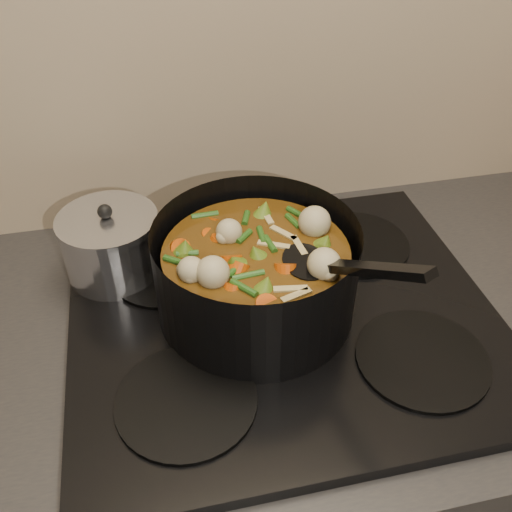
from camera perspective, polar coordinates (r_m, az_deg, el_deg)
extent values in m
cube|color=brown|center=(1.25, 2.01, -22.13)|extent=(2.60, 0.60, 0.86)
cube|color=black|center=(0.88, 2.67, -7.67)|extent=(2.64, 0.64, 0.05)
cube|color=black|center=(0.86, 2.74, -6.07)|extent=(0.62, 0.54, 0.02)
cylinder|color=black|center=(0.74, -6.98, -14.16)|extent=(0.18, 0.18, 0.01)
cylinder|color=black|center=(0.81, 16.29, -9.80)|extent=(0.18, 0.18, 0.01)
cylinder|color=black|center=(0.92, -8.94, -1.37)|extent=(0.18, 0.18, 0.01)
cylinder|color=black|center=(0.98, 9.91, 1.25)|extent=(0.18, 0.18, 0.01)
cylinder|color=black|center=(0.81, 0.00, -1.55)|extent=(0.35, 0.35, 0.14)
cylinder|color=black|center=(0.85, 0.00, -4.96)|extent=(0.28, 0.28, 0.01)
cylinder|color=#4D2A0D|center=(0.81, 0.00, -2.19)|extent=(0.26, 0.26, 0.10)
cylinder|color=#C44309|center=(0.79, 2.71, 0.72)|extent=(0.03, 0.03, 0.03)
cylinder|color=#C44309|center=(0.83, 1.63, 3.10)|extent=(0.04, 0.04, 0.03)
cylinder|color=#C44309|center=(0.85, -4.00, 3.68)|extent=(0.04, 0.04, 0.03)
cylinder|color=#C44309|center=(0.78, -3.90, 0.18)|extent=(0.03, 0.03, 0.03)
cylinder|color=#C44309|center=(0.73, -3.16, -3.24)|extent=(0.04, 0.03, 0.03)
cylinder|color=#C44309|center=(0.76, 1.38, -1.24)|extent=(0.04, 0.04, 0.03)
cylinder|color=#C44309|center=(0.78, 5.00, 0.11)|extent=(0.03, 0.04, 0.03)
cylinder|color=#C44309|center=(0.85, 4.03, 3.66)|extent=(0.03, 0.03, 0.03)
cylinder|color=#C44309|center=(0.82, -1.27, 2.53)|extent=(0.04, 0.04, 0.03)
cylinder|color=#C44309|center=(0.80, -5.82, 1.17)|extent=(0.04, 0.04, 0.03)
sphere|color=tan|center=(0.79, 4.28, 1.67)|extent=(0.04, 0.04, 0.04)
sphere|color=tan|center=(0.82, -1.13, 3.57)|extent=(0.04, 0.04, 0.04)
sphere|color=tan|center=(0.76, -4.28, 0.19)|extent=(0.04, 0.04, 0.04)
sphere|color=tan|center=(0.73, 1.77, -1.59)|extent=(0.04, 0.04, 0.04)
sphere|color=tan|center=(0.80, 3.91, 2.22)|extent=(0.04, 0.04, 0.04)
cone|color=#5D7E1F|center=(0.73, -4.10, -2.26)|extent=(0.04, 0.04, 0.03)
cone|color=#5D7E1F|center=(0.73, 3.52, -2.55)|extent=(0.04, 0.04, 0.03)
cone|color=#5D7E1F|center=(0.80, 5.67, 1.78)|extent=(0.04, 0.04, 0.03)
cone|color=#5D7E1F|center=(0.84, 0.17, 4.25)|extent=(0.04, 0.04, 0.03)
cone|color=#5D7E1F|center=(0.80, -5.53, 1.99)|extent=(0.04, 0.04, 0.03)
cone|color=#5D7E1F|center=(0.73, -3.84, -2.40)|extent=(0.04, 0.04, 0.03)
cone|color=#5D7E1F|center=(0.73, 3.80, -2.42)|extent=(0.04, 0.04, 0.03)
cylinder|color=#295B1A|center=(0.81, 1.37, 2.40)|extent=(0.01, 0.04, 0.01)
cylinder|color=#295B1A|center=(0.85, -2.79, 4.40)|extent=(0.04, 0.03, 0.01)
cylinder|color=#295B1A|center=(0.80, -5.59, 1.54)|extent=(0.04, 0.02, 0.01)
cylinder|color=#295B1A|center=(0.75, -3.76, -1.09)|extent=(0.02, 0.04, 0.01)
cylinder|color=#295B1A|center=(0.75, -0.09, -1.40)|extent=(0.03, 0.04, 0.01)
cylinder|color=#295B1A|center=(0.73, 5.86, -2.41)|extent=(0.04, 0.02, 0.01)
cylinder|color=#295B1A|center=(0.80, 5.68, 1.35)|extent=(0.04, 0.03, 0.01)
cylinder|color=#295B1A|center=(0.82, 2.02, 3.04)|extent=(0.01, 0.04, 0.01)
cylinder|color=#295B1A|center=(0.81, -1.22, 2.44)|extent=(0.04, 0.03, 0.01)
cylinder|color=#295B1A|center=(0.81, -6.75, 1.84)|extent=(0.04, 0.02, 0.01)
cylinder|color=#295B1A|center=(0.75, -5.01, -1.55)|extent=(0.02, 0.04, 0.01)
cylinder|color=#295B1A|center=(0.73, -0.27, -2.32)|extent=(0.03, 0.04, 0.01)
cube|color=tan|center=(0.79, -5.15, 0.94)|extent=(0.04, 0.01, 0.00)
cube|color=tan|center=(0.73, -1.35, -2.72)|extent=(0.02, 0.04, 0.00)
cube|color=tan|center=(0.76, 4.94, -0.63)|extent=(0.04, 0.03, 0.00)
cube|color=tan|center=(0.83, 2.57, 3.25)|extent=(0.04, 0.04, 0.00)
cube|color=tan|center=(0.82, -3.80, 2.65)|extent=(0.03, 0.04, 0.00)
cube|color=tan|center=(0.75, -4.13, -1.56)|extent=(0.04, 0.02, 0.00)
ellipsoid|color=black|center=(0.76, 4.95, -0.66)|extent=(0.06, 0.08, 0.01)
cube|color=black|center=(0.69, 11.14, -1.30)|extent=(0.09, 0.16, 0.10)
cylinder|color=silver|center=(0.92, -14.20, 0.81)|extent=(0.15, 0.15, 0.09)
cylinder|color=silver|center=(0.89, -14.72, 3.44)|extent=(0.15, 0.15, 0.01)
sphere|color=black|center=(0.88, -14.89, 4.32)|extent=(0.02, 0.02, 0.02)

